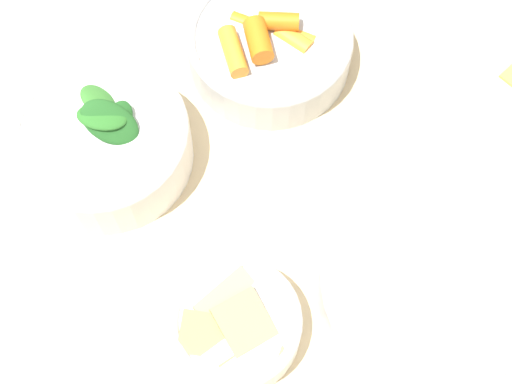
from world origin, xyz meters
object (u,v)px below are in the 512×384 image
Objects in this scene: bowl_carrots at (269,46)px; bowl_beans_hotdog at (424,290)px; bowl_greens at (104,141)px; bowl_cookies at (236,324)px.

bowl_beans_hotdog is (0.30, -0.04, -0.00)m from bowl_carrots.
bowl_cookies is at bearing 0.90° from bowl_greens.
bowl_greens is at bearing -179.10° from bowl_cookies.
bowl_carrots is at bearing 138.63° from bowl_cookies.
bowl_carrots is 1.47× the size of bowl_cookies.
bowl_carrots reaches higher than bowl_cookies.
bowl_cookies is (-0.07, -0.16, 0.00)m from bowl_beans_hotdog.
bowl_carrots is 1.02× the size of bowl_greens.
bowl_cookies is (0.23, 0.00, -0.01)m from bowl_greens.
bowl_beans_hotdog is at bearing -7.53° from bowl_carrots.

